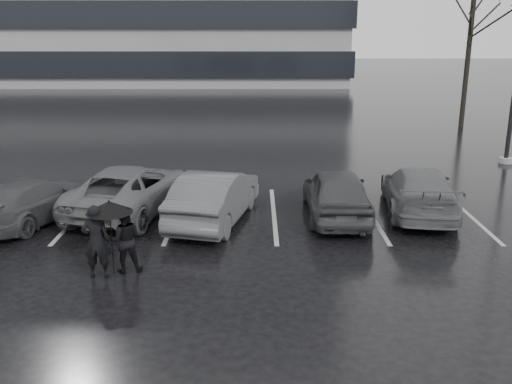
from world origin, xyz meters
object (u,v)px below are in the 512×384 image
object	(u,v)px
car_west_b	(130,189)
car_west_a	(215,196)
car_main	(337,193)
car_east	(419,190)
car_west_c	(32,200)
pedestrian_left	(96,241)
pedestrian_right	(125,239)
tree_north	(469,45)

from	to	relation	value
car_west_b	car_west_a	bearing A→B (deg)	174.13
car_main	car_east	xyz separation A→B (m)	(2.42, 0.40, -0.05)
car_main	car_west_c	distance (m)	8.45
car_main	car_west_a	distance (m)	3.43
car_west_c	car_west_a	bearing A→B (deg)	-162.05
pedestrian_left	pedestrian_right	bearing A→B (deg)	-155.36
car_west_c	car_east	size ratio (longest dim) A/B	0.92
car_east	pedestrian_left	size ratio (longest dim) A/B	2.80
car_west_a	car_west_c	xyz separation A→B (m)	(-5.03, 0.01, -0.11)
pedestrian_right	car_west_c	bearing A→B (deg)	-56.55
car_west_c	pedestrian_right	xyz separation A→B (m)	(3.30, -3.34, 0.14)
car_main	car_west_a	xyz separation A→B (m)	(-3.40, -0.38, 0.01)
car_west_a	pedestrian_right	xyz separation A→B (m)	(-1.73, -3.33, 0.03)
car_west_a	car_west_c	bearing A→B (deg)	12.79
car_west_b	pedestrian_left	distance (m)	4.46
tree_north	car_east	bearing A→B (deg)	-113.49
car_main	pedestrian_left	world-z (taller)	pedestrian_left
car_west_c	pedestrian_left	xyz separation A→B (m)	(2.77, -3.64, 0.21)
car_west_b	car_east	world-z (taller)	car_west_b
car_west_b	pedestrian_right	distance (m)	4.23
car_west_b	car_east	distance (m)	8.32
car_west_b	car_west_c	bearing A→B (deg)	30.28
car_west_a	tree_north	bearing A→B (deg)	-115.67
car_west_c	pedestrian_right	bearing A→B (deg)	152.69
car_east	pedestrian_left	world-z (taller)	pedestrian_left
car_west_b	pedestrian_right	xyz separation A→B (m)	(0.77, -4.16, 0.06)
car_west_b	tree_north	distance (m)	20.70
car_west_a	car_east	bearing A→B (deg)	-159.40
car_west_c	pedestrian_left	bearing A→B (deg)	145.31
car_main	pedestrian_right	xyz separation A→B (m)	(-5.14, -3.72, 0.04)
car_west_c	car_east	world-z (taller)	car_east
car_east	car_west_c	bearing A→B (deg)	11.55
pedestrian_left	car_west_b	bearing A→B (deg)	-91.00
car_main	car_west_b	bearing A→B (deg)	-3.89
car_west_c	tree_north	distance (m)	23.10
car_east	pedestrian_right	distance (m)	8.61
car_west_b	pedestrian_left	size ratio (longest dim) A/B	3.06
car_main	pedestrian_left	xyz separation A→B (m)	(-5.67, -4.01, 0.11)
car_west_a	pedestrian_left	world-z (taller)	pedestrian_left
car_main	car_west_b	world-z (taller)	car_main
car_west_a	car_west_c	world-z (taller)	car_west_a
pedestrian_left	car_west_a	bearing A→B (deg)	-125.97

